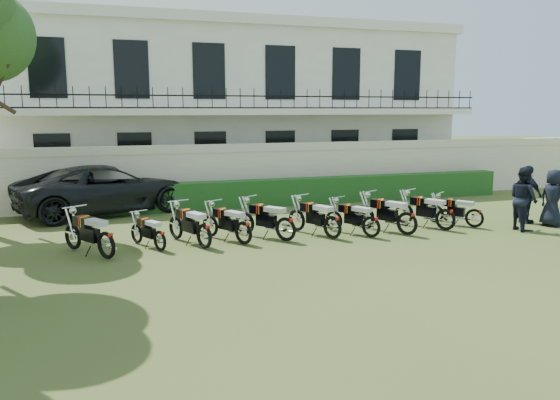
% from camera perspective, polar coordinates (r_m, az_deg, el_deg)
% --- Properties ---
extents(ground, '(100.00, 100.00, 0.00)m').
position_cam_1_polar(ground, '(13.88, 6.72, -5.62)').
color(ground, '#374E1F').
rests_on(ground, ground).
extents(perimeter_wall, '(30.00, 0.35, 2.30)m').
position_cam_1_polar(perimeter_wall, '(21.08, -2.22, 2.86)').
color(perimeter_wall, beige).
rests_on(perimeter_wall, ground).
extents(hedge, '(18.00, 0.60, 1.00)m').
position_cam_1_polar(hedge, '(20.71, 1.06, 0.87)').
color(hedge, '#1C3F16').
rests_on(hedge, ground).
extents(building, '(20.40, 9.60, 7.40)m').
position_cam_1_polar(building, '(26.73, -5.71, 9.67)').
color(building, white).
rests_on(building, ground).
extents(motorcycle_0, '(1.28, 1.82, 1.16)m').
position_cam_1_polar(motorcycle_0, '(13.75, -17.72, -3.85)').
color(motorcycle_0, black).
rests_on(motorcycle_0, ground).
extents(motorcycle_1, '(0.85, 1.54, 0.92)m').
position_cam_1_polar(motorcycle_1, '(14.20, -12.46, -3.67)').
color(motorcycle_1, black).
rests_on(motorcycle_1, ground).
extents(motorcycle_2, '(0.98, 1.92, 1.12)m').
position_cam_1_polar(motorcycle_2, '(14.22, -7.94, -3.13)').
color(motorcycle_2, black).
rests_on(motorcycle_2, ground).
extents(motorcycle_3, '(1.07, 1.74, 1.07)m').
position_cam_1_polar(motorcycle_3, '(14.56, -3.84, -2.86)').
color(motorcycle_3, black).
rests_on(motorcycle_3, ground).
extents(motorcycle_4, '(1.34, 1.73, 1.14)m').
position_cam_1_polar(motorcycle_4, '(14.86, 0.61, -2.45)').
color(motorcycle_4, black).
rests_on(motorcycle_4, ground).
extents(motorcycle_5, '(1.02, 1.88, 1.11)m').
position_cam_1_polar(motorcycle_5, '(15.21, 5.51, -2.27)').
color(motorcycle_5, black).
rests_on(motorcycle_5, ground).
extents(motorcycle_6, '(1.03, 1.70, 1.04)m').
position_cam_1_polar(motorcycle_6, '(15.52, 9.52, -2.24)').
color(motorcycle_6, black).
rests_on(motorcycle_6, ground).
extents(motorcycle_7, '(1.13, 1.91, 1.16)m').
position_cam_1_polar(motorcycle_7, '(15.99, 13.16, -1.82)').
color(motorcycle_7, black).
rests_on(motorcycle_7, ground).
extents(motorcycle_8, '(1.07, 1.86, 1.12)m').
position_cam_1_polar(motorcycle_8, '(16.93, 16.93, -1.43)').
color(motorcycle_8, black).
rests_on(motorcycle_8, ground).
extents(motorcycle_9, '(1.13, 1.52, 0.99)m').
position_cam_1_polar(motorcycle_9, '(17.64, 19.68, -1.34)').
color(motorcycle_9, black).
rests_on(motorcycle_9, ground).
extents(suv, '(6.65, 4.60, 1.69)m').
position_cam_1_polar(suv, '(19.99, -17.64, 1.11)').
color(suv, black).
rests_on(suv, ground).
extents(officer_3, '(0.70, 0.95, 1.78)m').
position_cam_1_polar(officer_3, '(18.84, 26.63, 0.20)').
color(officer_3, black).
rests_on(officer_3, ground).
extents(officer_4, '(0.83, 1.01, 1.91)m').
position_cam_1_polar(officer_4, '(17.83, 24.09, 0.13)').
color(officer_4, black).
rests_on(officer_4, ground).
extents(officer_5, '(0.56, 1.12, 1.85)m').
position_cam_1_polar(officer_5, '(18.98, 24.40, 0.53)').
color(officer_5, black).
rests_on(officer_5, ground).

